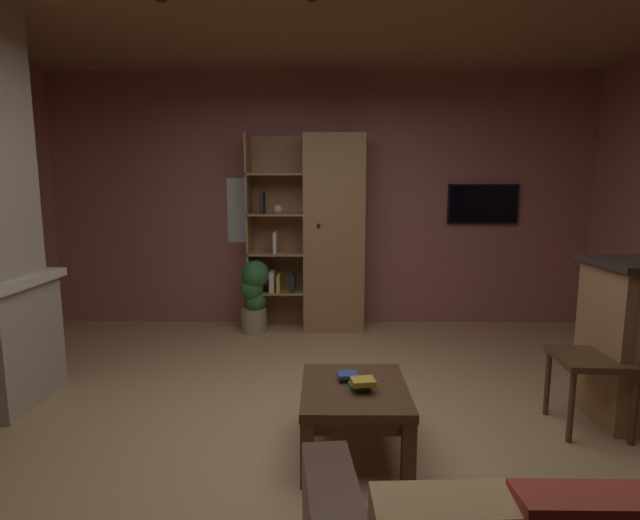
# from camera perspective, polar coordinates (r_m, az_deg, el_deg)

# --- Properties ---
(floor) EXTENTS (5.89, 5.30, 0.02)m
(floor) POSITION_cam_1_polar(r_m,az_deg,el_deg) (3.09, -0.06, -20.99)
(floor) COLOR tan
(floor) RESTS_ON ground
(wall_back) EXTENTS (6.01, 0.06, 2.73)m
(wall_back) POSITION_cam_1_polar(r_m,az_deg,el_deg) (5.37, 0.20, 7.02)
(wall_back) COLOR #9E5B56
(wall_back) RESTS_ON ground
(window_pane_back) EXTENTS (0.78, 0.01, 0.70)m
(window_pane_back) POSITION_cam_1_polar(r_m,az_deg,el_deg) (5.38, -6.71, 5.81)
(window_pane_back) COLOR white
(bookshelf_cabinet) EXTENTS (1.21, 0.41, 2.05)m
(bookshelf_cabinet) POSITION_cam_1_polar(r_m,az_deg,el_deg) (5.12, 0.66, 2.97)
(bookshelf_cabinet) COLOR #997047
(bookshelf_cabinet) RESTS_ON ground
(coffee_table) EXTENTS (0.59, 0.70, 0.41)m
(coffee_table) POSITION_cam_1_polar(r_m,az_deg,el_deg) (2.86, 4.07, -16.12)
(coffee_table) COLOR #4C331E
(coffee_table) RESTS_ON ground
(table_book_0) EXTENTS (0.12, 0.10, 0.03)m
(table_book_0) POSITION_cam_1_polar(r_m,az_deg,el_deg) (2.80, 4.64, -14.54)
(table_book_0) COLOR #387247
(table_book_0) RESTS_ON coffee_table
(table_book_1) EXTENTS (0.11, 0.10, 0.02)m
(table_book_1) POSITION_cam_1_polar(r_m,az_deg,el_deg) (2.88, 3.25, -13.33)
(table_book_1) COLOR #2D4C8C
(table_book_1) RESTS_ON coffee_table
(table_book_2) EXTENTS (0.14, 0.12, 0.03)m
(table_book_2) POSITION_cam_1_polar(r_m,az_deg,el_deg) (2.73, 5.08, -14.04)
(table_book_2) COLOR gold
(table_book_2) RESTS_ON coffee_table
(dining_chair) EXTENTS (0.45, 0.45, 0.92)m
(dining_chair) POSITION_cam_1_polar(r_m,az_deg,el_deg) (3.52, 30.58, -8.96)
(dining_chair) COLOR #4C331E
(dining_chair) RESTS_ON ground
(potted_floor_plant) EXTENTS (0.31, 0.32, 0.77)m
(potted_floor_plant) POSITION_cam_1_polar(r_m,az_deg,el_deg) (5.09, -7.75, -4.00)
(potted_floor_plant) COLOR #9E896B
(potted_floor_plant) RESTS_ON ground
(wall_mounted_tv) EXTENTS (0.76, 0.06, 0.43)m
(wall_mounted_tv) POSITION_cam_1_polar(r_m,az_deg,el_deg) (5.58, 18.58, 6.26)
(wall_mounted_tv) COLOR black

